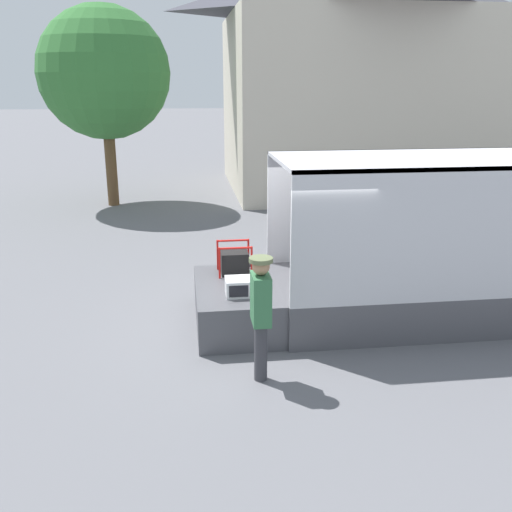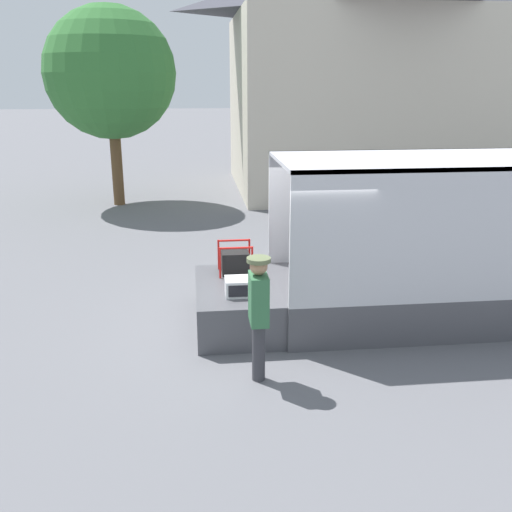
# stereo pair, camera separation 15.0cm
# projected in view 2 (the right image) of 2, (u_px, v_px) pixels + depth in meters

# --- Properties ---
(ground_plane) EXTENTS (160.00, 160.00, 0.00)m
(ground_plane) POSITION_uv_depth(u_px,v_px,m) (277.00, 322.00, 9.79)
(ground_plane) COLOR slate
(tailgate_deck) EXTENTS (1.36, 2.21, 0.72)m
(tailgate_deck) POSITION_uv_depth(u_px,v_px,m) (237.00, 305.00, 9.61)
(tailgate_deck) COLOR #4C4C51
(tailgate_deck) RESTS_ON ground
(microwave) EXTENTS (0.47, 0.41, 0.27)m
(microwave) POSITION_uv_depth(u_px,v_px,m) (240.00, 287.00, 9.01)
(microwave) COLOR white
(microwave) RESTS_ON tailgate_deck
(portable_generator) EXTENTS (0.59, 0.52, 0.55)m
(portable_generator) POSITION_uv_depth(u_px,v_px,m) (236.00, 262.00, 10.01)
(portable_generator) COLOR black
(portable_generator) RESTS_ON tailgate_deck
(worker_person) EXTENTS (0.32, 0.44, 1.77)m
(worker_person) POSITION_uv_depth(u_px,v_px,m) (259.00, 306.00, 7.60)
(worker_person) COLOR #38383D
(worker_person) RESTS_ON ground
(house_backdrop) EXTENTS (10.18, 8.08, 8.47)m
(house_backdrop) POSITION_uv_depth(u_px,v_px,m) (367.00, 71.00, 21.14)
(house_backdrop) COLOR beige
(house_backdrop) RESTS_ON ground
(street_tree) EXTENTS (4.11, 4.11, 6.26)m
(street_tree) POSITION_uv_depth(u_px,v_px,m) (110.00, 73.00, 17.90)
(street_tree) COLOR brown
(street_tree) RESTS_ON ground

